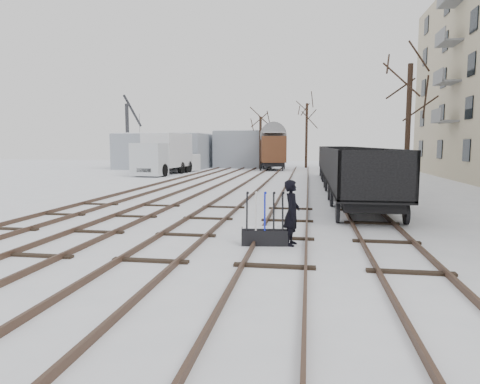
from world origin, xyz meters
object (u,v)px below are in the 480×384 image
object	(u,v)px
ground_frame	(265,235)
lorry	(164,153)
box_van_wagon	(273,148)
crane	(129,149)
worker	(292,213)
freight_wagon_a	(365,190)
panel_van	(183,163)

from	to	relation	value
ground_frame	lorry	distance (m)	29.61
box_van_wagon	crane	world-z (taller)	crane
worker	box_van_wagon	world-z (taller)	box_van_wagon
freight_wagon_a	crane	xyz separation A→B (m)	(-23.00, 29.63, 1.21)
freight_wagon_a	box_van_wagon	size ratio (longest dim) A/B	1.14
box_van_wagon	worker	bearing A→B (deg)	-92.30
worker	box_van_wagon	bearing A→B (deg)	12.65
ground_frame	panel_van	bearing A→B (deg)	104.01
ground_frame	freight_wagon_a	bearing A→B (deg)	52.98
worker	lorry	world-z (taller)	lorry
ground_frame	panel_van	xyz separation A→B (m)	(-11.55, 30.51, 0.65)
ground_frame	worker	bearing A→B (deg)	0.87
ground_frame	crane	distance (m)	40.60
ground_frame	crane	size ratio (longest dim) A/B	0.18
lorry	worker	bearing A→B (deg)	-59.15
ground_frame	freight_wagon_a	distance (m)	6.87
ground_frame	panel_van	size ratio (longest dim) A/B	0.34
box_van_wagon	panel_van	bearing A→B (deg)	-159.66
freight_wagon_a	worker	bearing A→B (deg)	-114.94
ground_frame	panel_van	distance (m)	32.63
worker	lorry	xyz separation A→B (m)	(-13.02, 26.79, 1.07)
panel_van	crane	size ratio (longest dim) A/B	0.52
panel_van	worker	bearing A→B (deg)	-49.40
worker	panel_van	distance (m)	32.81
box_van_wagon	lorry	world-z (taller)	box_van_wagon
lorry	crane	xyz separation A→B (m)	(-7.28, 8.64, 0.22)
freight_wagon_a	panel_van	distance (m)	28.82
ground_frame	crane	xyz separation A→B (m)	(-19.55, 35.53, 1.93)
box_van_wagon	lorry	bearing A→B (deg)	-146.71
box_van_wagon	lorry	distance (m)	12.73
freight_wagon_a	lorry	world-z (taller)	lorry
freight_wagon_a	box_van_wagon	xyz separation A→B (m)	(-6.13, 29.37, 1.36)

